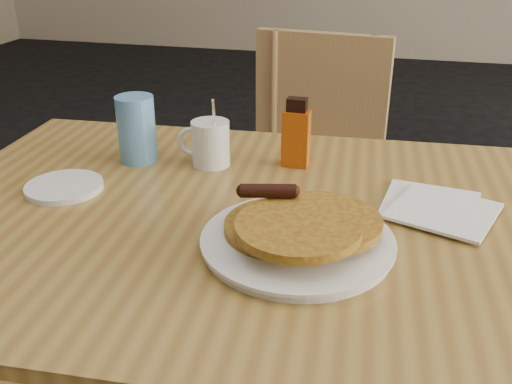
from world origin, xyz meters
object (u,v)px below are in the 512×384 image
Objects in this scene: chair_main_far at (313,161)px; blue_tumbler at (137,129)px; main_table at (266,234)px; syrup_bottle at (296,135)px; pancake_plate at (298,234)px; coffee_mug at (209,142)px.

blue_tumbler is (-0.31, -0.56, 0.27)m from chair_main_far.
main_table is 1.51× the size of chair_main_far.
syrup_bottle is (0.03, -0.51, 0.26)m from chair_main_far.
pancake_plate is at bearing -51.57° from main_table.
chair_main_far is 0.57m from syrup_bottle.
main_table is 0.26m from syrup_bottle.
chair_main_far is at bearing 61.04° from blue_tumbler.
blue_tumbler is (-0.33, 0.19, 0.11)m from main_table.
pancake_plate is 0.39m from coffee_mug.
main_table is 9.40× the size of syrup_bottle.
coffee_mug reaches higher than syrup_bottle.
chair_main_far is at bearing 91.71° from main_table.
chair_main_far reaches higher than coffee_mug.
chair_main_far is at bearing 95.60° from coffee_mug.
pancake_plate is (0.10, -0.84, 0.22)m from chair_main_far.
pancake_plate is at bearing -76.78° from syrup_bottle.
coffee_mug is at bearing 129.89° from pancake_plate.
syrup_bottle is at bearing 8.95° from blue_tumbler.
blue_tumbler is at bearing 145.31° from pancake_plate.
syrup_bottle reaches higher than blue_tumbler.
syrup_bottle is (-0.07, 0.34, 0.04)m from pancake_plate.
chair_main_far is at bearing 95.38° from syrup_bottle.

